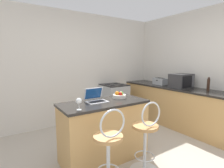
{
  "coord_description": "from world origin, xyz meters",
  "views": [
    {
      "loc": [
        -1.58,
        -1.62,
        1.52
      ],
      "look_at": [
        0.46,
        1.47,
        0.99
      ],
      "focal_mm": 28.0,
      "sensor_mm": 36.0,
      "label": 1
    }
  ],
  "objects_px": {
    "bar_stool_near": "(109,152)",
    "pepper_mill": "(208,84)",
    "laptop": "(95,98)",
    "toaster": "(160,81)",
    "stove_range": "(114,102)",
    "fruit_bowl": "(119,96)",
    "wine_glass_tall": "(79,101)",
    "microwave": "(181,81)",
    "bar_stool_far": "(146,140)"
  },
  "relations": [
    {
      "from": "pepper_mill",
      "to": "laptop",
      "type": "bearing_deg",
      "value": 169.45
    },
    {
      "from": "toaster",
      "to": "wine_glass_tall",
      "type": "relative_size",
      "value": 2.08
    },
    {
      "from": "wine_glass_tall",
      "to": "bar_stool_far",
      "type": "bearing_deg",
      "value": -28.03
    },
    {
      "from": "laptop",
      "to": "wine_glass_tall",
      "type": "height_order",
      "value": "laptop"
    },
    {
      "from": "bar_stool_near",
      "to": "toaster",
      "type": "bearing_deg",
      "value": 29.98
    },
    {
      "from": "toaster",
      "to": "stove_range",
      "type": "bearing_deg",
      "value": 146.47
    },
    {
      "from": "laptop",
      "to": "wine_glass_tall",
      "type": "bearing_deg",
      "value": -143.42
    },
    {
      "from": "microwave",
      "to": "pepper_mill",
      "type": "bearing_deg",
      "value": -73.37
    },
    {
      "from": "bar_stool_near",
      "to": "pepper_mill",
      "type": "bearing_deg",
      "value": 5.78
    },
    {
      "from": "microwave",
      "to": "bar_stool_far",
      "type": "bearing_deg",
      "value": -156.71
    },
    {
      "from": "bar_stool_far",
      "to": "fruit_bowl",
      "type": "bearing_deg",
      "value": 85.86
    },
    {
      "from": "toaster",
      "to": "bar_stool_near",
      "type": "bearing_deg",
      "value": -150.02
    },
    {
      "from": "laptop",
      "to": "stove_range",
      "type": "xyz_separation_m",
      "value": [
        1.23,
        1.32,
        -0.5
      ]
    },
    {
      "from": "stove_range",
      "to": "pepper_mill",
      "type": "xyz_separation_m",
      "value": [
        1.1,
        -1.75,
        0.58
      ]
    },
    {
      "from": "bar_stool_near",
      "to": "pepper_mill",
      "type": "relative_size",
      "value": 3.64
    },
    {
      "from": "toaster",
      "to": "fruit_bowl",
      "type": "xyz_separation_m",
      "value": [
        -1.75,
        -0.69,
        -0.04
      ]
    },
    {
      "from": "bar_stool_near",
      "to": "bar_stool_far",
      "type": "bearing_deg",
      "value": 0.0
    },
    {
      "from": "fruit_bowl",
      "to": "bar_stool_far",
      "type": "bearing_deg",
      "value": -94.14
    },
    {
      "from": "laptop",
      "to": "microwave",
      "type": "relative_size",
      "value": 0.66
    },
    {
      "from": "bar_stool_far",
      "to": "pepper_mill",
      "type": "distance_m",
      "value": 2.04
    },
    {
      "from": "toaster",
      "to": "fruit_bowl",
      "type": "relative_size",
      "value": 1.49
    },
    {
      "from": "laptop",
      "to": "toaster",
      "type": "relative_size",
      "value": 0.94
    },
    {
      "from": "microwave",
      "to": "stove_range",
      "type": "height_order",
      "value": "microwave"
    },
    {
      "from": "fruit_bowl",
      "to": "pepper_mill",
      "type": "bearing_deg",
      "value": -12.57
    },
    {
      "from": "bar_stool_near",
      "to": "wine_glass_tall",
      "type": "bearing_deg",
      "value": 114.06
    },
    {
      "from": "laptop",
      "to": "pepper_mill",
      "type": "xyz_separation_m",
      "value": [
        2.33,
        -0.43,
        0.08
      ]
    },
    {
      "from": "stove_range",
      "to": "wine_glass_tall",
      "type": "distance_m",
      "value": 2.34
    },
    {
      "from": "wine_glass_tall",
      "to": "pepper_mill",
      "type": "relative_size",
      "value": 0.56
    },
    {
      "from": "wine_glass_tall",
      "to": "fruit_bowl",
      "type": "relative_size",
      "value": 0.71
    },
    {
      "from": "bar_stool_far",
      "to": "toaster",
      "type": "xyz_separation_m",
      "value": [
        1.8,
        1.37,
        0.51
      ]
    },
    {
      "from": "bar_stool_far",
      "to": "toaster",
      "type": "relative_size",
      "value": 3.13
    },
    {
      "from": "stove_range",
      "to": "fruit_bowl",
      "type": "height_order",
      "value": "fruit_bowl"
    },
    {
      "from": "bar_stool_far",
      "to": "bar_stool_near",
      "type": "bearing_deg",
      "value": 180.0
    },
    {
      "from": "microwave",
      "to": "toaster",
      "type": "relative_size",
      "value": 1.43
    },
    {
      "from": "bar_stool_near",
      "to": "pepper_mill",
      "type": "height_order",
      "value": "pepper_mill"
    },
    {
      "from": "laptop",
      "to": "fruit_bowl",
      "type": "bearing_deg",
      "value": -1.43
    },
    {
      "from": "bar_stool_far",
      "to": "microwave",
      "type": "relative_size",
      "value": 2.19
    },
    {
      "from": "microwave",
      "to": "toaster",
      "type": "xyz_separation_m",
      "value": [
        0.01,
        0.6,
        -0.07
      ]
    },
    {
      "from": "bar_stool_near",
      "to": "wine_glass_tall",
      "type": "relative_size",
      "value": 6.51
    },
    {
      "from": "laptop",
      "to": "microwave",
      "type": "xyz_separation_m",
      "value": [
        2.18,
        0.08,
        0.1
      ]
    },
    {
      "from": "bar_stool_near",
      "to": "microwave",
      "type": "xyz_separation_m",
      "value": [
        2.38,
        0.77,
        0.58
      ]
    },
    {
      "from": "wine_glass_tall",
      "to": "pepper_mill",
      "type": "distance_m",
      "value": 2.72
    },
    {
      "from": "bar_stool_near",
      "to": "toaster",
      "type": "xyz_separation_m",
      "value": [
        2.38,
        1.37,
        0.51
      ]
    },
    {
      "from": "microwave",
      "to": "stove_range",
      "type": "distance_m",
      "value": 1.67
    },
    {
      "from": "wine_glass_tall",
      "to": "bar_stool_near",
      "type": "bearing_deg",
      "value": -65.94
    },
    {
      "from": "bar_stool_far",
      "to": "fruit_bowl",
      "type": "xyz_separation_m",
      "value": [
        0.05,
        0.68,
        0.47
      ]
    },
    {
      "from": "wine_glass_tall",
      "to": "laptop",
      "type": "bearing_deg",
      "value": 36.58
    },
    {
      "from": "bar_stool_near",
      "to": "toaster",
      "type": "distance_m",
      "value": 2.8
    },
    {
      "from": "wine_glass_tall",
      "to": "toaster",
      "type": "bearing_deg",
      "value": 20.66
    },
    {
      "from": "toaster",
      "to": "wine_glass_tall",
      "type": "height_order",
      "value": "toaster"
    }
  ]
}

